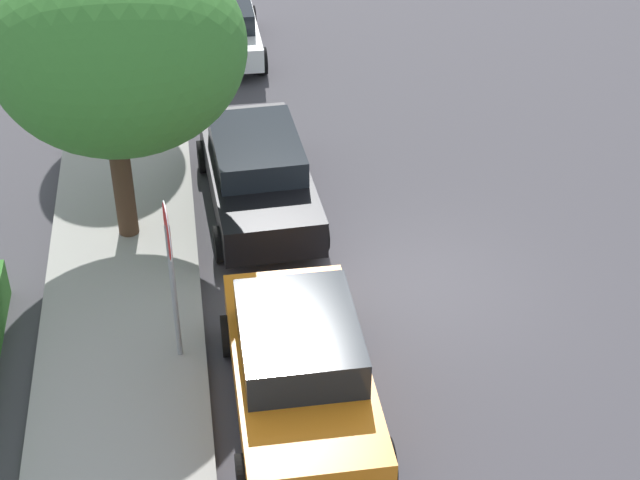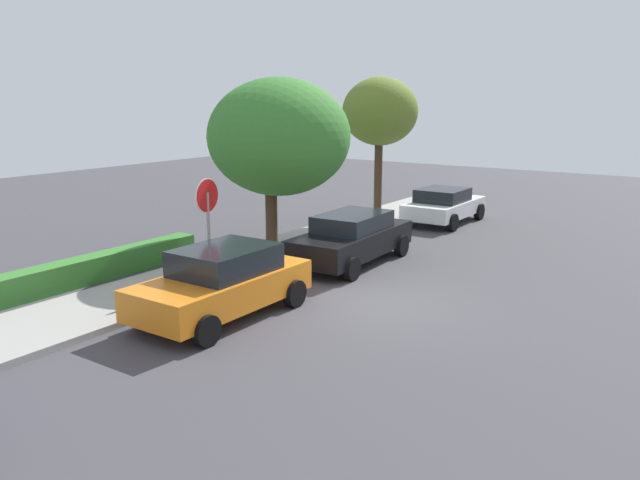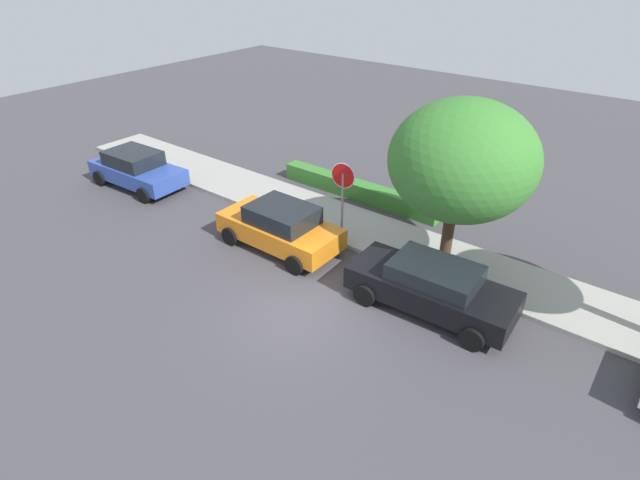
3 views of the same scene
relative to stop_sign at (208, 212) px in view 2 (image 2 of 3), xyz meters
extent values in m
plane|color=#423F44|center=(1.32, -3.90, -1.96)|extent=(60.00, 60.00, 0.00)
cube|color=#9E9B93|center=(1.32, 0.89, -1.89)|extent=(32.00, 2.55, 0.14)
cylinder|color=gray|center=(0.00, 0.00, -0.73)|extent=(0.08, 0.08, 2.46)
cylinder|color=white|center=(0.00, 0.00, 0.42)|extent=(0.86, 0.10, 0.87)
cylinder|color=red|center=(0.00, 0.00, 0.42)|extent=(0.81, 0.10, 0.81)
cube|color=orange|center=(-1.34, -1.66, -1.32)|extent=(4.19, 1.83, 0.67)
cube|color=black|center=(-1.20, -1.66, -0.70)|extent=(2.12, 1.61, 0.57)
cylinder|color=black|center=(0.09, -0.75, -1.64)|extent=(0.64, 0.22, 0.64)
cylinder|color=black|center=(0.09, -2.58, -1.64)|extent=(0.64, 0.22, 0.64)
cylinder|color=black|center=(-2.76, -0.75, -1.64)|extent=(0.64, 0.22, 0.64)
cylinder|color=black|center=(-2.76, -2.57, -1.64)|extent=(0.64, 0.22, 0.64)
cube|color=black|center=(4.14, -1.60, -1.31)|extent=(4.63, 1.94, 0.68)
cube|color=black|center=(4.20, -1.60, -0.73)|extent=(2.37, 1.64, 0.48)
cylinder|color=black|center=(5.66, -0.66, -1.64)|extent=(0.65, 0.25, 0.64)
cylinder|color=black|center=(5.73, -2.41, -1.64)|extent=(0.65, 0.25, 0.64)
cylinder|color=black|center=(2.56, -0.79, -1.64)|extent=(0.65, 0.25, 0.64)
cylinder|color=black|center=(2.63, -2.54, -1.64)|extent=(0.65, 0.25, 0.64)
cube|color=white|center=(11.34, -1.35, -1.38)|extent=(3.95, 1.85, 0.56)
cube|color=black|center=(11.15, -1.35, -0.86)|extent=(1.89, 1.62, 0.48)
cylinder|color=black|center=(12.68, -0.43, -1.64)|extent=(0.64, 0.22, 0.64)
cylinder|color=black|center=(12.69, -2.27, -1.64)|extent=(0.64, 0.22, 0.64)
cylinder|color=black|center=(10.00, -0.43, -1.64)|extent=(0.64, 0.22, 0.64)
cylinder|color=black|center=(10.00, -2.27, -1.64)|extent=(0.64, 0.22, 0.64)
cylinder|color=#422D1E|center=(3.45, 0.79, -0.82)|extent=(0.36, 0.36, 2.28)
ellipsoid|color=#387A2D|center=(3.63, 0.60, 1.63)|extent=(4.19, 4.19, 3.43)
cylinder|color=#422D1E|center=(9.91, 0.78, -0.41)|extent=(0.30, 0.30, 3.10)
ellipsoid|color=olive|center=(9.93, 0.76, 2.26)|extent=(2.82, 2.82, 2.52)
cube|color=#387A2D|center=(-1.38, 3.04, -1.62)|extent=(7.02, 0.62, 0.68)
camera|label=1|loc=(-11.40, -0.40, 7.99)|focal=55.00mm
camera|label=2|loc=(-10.85, -10.79, 2.74)|focal=35.00mm
camera|label=3|loc=(8.50, -12.16, 6.84)|focal=28.00mm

